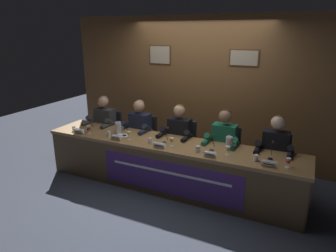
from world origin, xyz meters
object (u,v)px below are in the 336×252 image
(juice_glass_far_left, at_px, (89,128))
(water_cup_far_right, at_px, (256,158))
(chair_left, at_px, (144,142))
(juice_glass_far_right, at_px, (288,161))
(nameplate_center, at_px, (159,145))
(panelist_center, at_px, (178,136))
(conference_table, at_px, (165,158))
(microphone_right, at_px, (213,145))
(panelist_right, at_px, (223,143))
(chair_center, at_px, (182,148))
(juice_glass_center, at_px, (172,140))
(water_cup_right, at_px, (198,149))
(nameplate_far_left, at_px, (79,131))
(juice_glass_right, at_px, (228,149))
(microphone_center, at_px, (165,138))
(juice_glass_left, at_px, (129,134))
(document_stack_left, at_px, (122,136))
(chair_far_left, at_px, (110,136))
(panelist_far_right, at_px, (274,152))
(nameplate_far_right, at_px, (269,164))
(microphone_left, at_px, (126,131))
(panelist_far_left, at_px, (102,125))
(nameplate_left, at_px, (116,138))
(water_cup_left, at_px, (109,134))
(microphone_far_left, at_px, (90,125))
(water_cup_far_left, at_px, (74,129))
(microphone_far_right, at_px, (271,153))
(nameplate_right, at_px, (210,154))
(water_pitcher_right_side, at_px, (229,143))
(water_pitcher_left_side, at_px, (118,128))
(chair_far_right, at_px, (274,164))
(chair_right, at_px, (225,156))
(panelist_left, at_px, (138,130))
(water_cup_center, at_px, (150,141))

(juice_glass_far_left, relative_size, water_cup_far_right, 1.46)
(chair_left, relative_size, juice_glass_far_right, 7.21)
(nameplate_center, bearing_deg, panelist_center, 89.41)
(conference_table, height_order, microphone_right, microphone_right)
(panelist_right, bearing_deg, chair_center, 164.99)
(juice_glass_center, height_order, water_cup_right, juice_glass_center)
(nameplate_far_left, xyz_separation_m, juice_glass_right, (2.40, 0.17, 0.05))
(microphone_center, relative_size, microphone_right, 1.00)
(juice_glass_left, relative_size, document_stack_left, 0.54)
(chair_far_left, xyz_separation_m, panelist_far_right, (2.97, -0.20, 0.28))
(chair_center, relative_size, nameplate_far_right, 4.95)
(chair_left, relative_size, microphone_right, 4.14)
(microphone_left, height_order, panelist_far_right, panelist_far_right)
(panelist_far_left, height_order, nameplate_left, panelist_far_left)
(water_cup_left, xyz_separation_m, juice_glass_center, (1.08, 0.04, 0.05))
(microphone_far_left, distance_m, microphone_left, 0.73)
(water_cup_far_left, xyz_separation_m, microphone_far_right, (3.12, 0.22, 0.04))
(chair_left, bearing_deg, nameplate_right, -29.23)
(panelist_right, bearing_deg, microphone_center, -153.00)
(nameplate_center, distance_m, microphone_right, 0.75)
(chair_far_left, height_order, water_pitcher_right_side, water_pitcher_right_side)
(panelist_center, bearing_deg, water_cup_far_right, -20.74)
(conference_table, bearing_deg, microphone_center, 111.03)
(nameplate_right, relative_size, nameplate_far_right, 0.90)
(chair_far_left, relative_size, microphone_right, 4.14)
(microphone_left, relative_size, panelist_right, 0.18)
(water_pitcher_left_side, bearing_deg, chair_far_left, 137.36)
(microphone_far_left, bearing_deg, chair_far_right, 10.86)
(water_pitcher_left_side, bearing_deg, nameplate_right, -10.20)
(panelist_far_right, relative_size, water_cup_far_right, 14.37)
(chair_center, height_order, microphone_right, microphone_right)
(juice_glass_right, bearing_deg, chair_right, 106.19)
(panelist_left, height_order, water_pitcher_right_side, panelist_left)
(water_cup_center, bearing_deg, panelist_right, 28.72)
(nameplate_far_left, relative_size, microphone_far_right, 0.87)
(microphone_left, relative_size, water_cup_right, 2.54)
(water_cup_left, xyz_separation_m, microphone_left, (0.23, 0.14, 0.04))
(nameplate_center, relative_size, panelist_right, 0.15)
(microphone_far_left, relative_size, panelist_far_right, 0.18)
(nameplate_right, bearing_deg, microphone_left, 170.40)
(panelist_far_left, relative_size, nameplate_right, 7.51)
(juice_glass_far_left, xyz_separation_m, water_cup_far_left, (-0.30, -0.02, -0.05))
(chair_far_left, relative_size, nameplate_right, 5.50)
(water_cup_right, xyz_separation_m, juice_glass_far_right, (1.16, -0.00, 0.05))
(microphone_right, bearing_deg, nameplate_far_right, -15.36)
(water_cup_far_left, relative_size, water_cup_center, 1.00)
(microphone_far_left, distance_m, chair_far_right, 3.02)
(microphone_left, bearing_deg, water_pitcher_right_side, 4.45)
(chair_right, xyz_separation_m, panelist_right, (0.00, -0.20, 0.28))
(juice_glass_far_left, distance_m, water_cup_left, 0.39)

